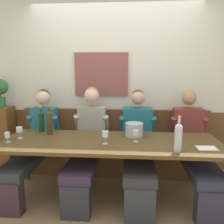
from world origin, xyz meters
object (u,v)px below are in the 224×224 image
at_px(wine_bottle_green_tall, 49,122).
at_px(wine_glass_by_bottle, 7,135).
at_px(person_center_left_seat, 138,141).
at_px(wine_bottle_amber_mid, 41,121).
at_px(dining_table, 110,146).
at_px(person_right_seat, 88,139).
at_px(wine_glass_center_front, 19,130).
at_px(person_left_seat, 194,144).
at_px(ice_bucket, 134,129).
at_px(wine_glass_left_end, 105,135).
at_px(person_center_right_seat, 36,138).
at_px(potted_plant, 0,89).
at_px(wall_bench, 114,154).
at_px(wine_glass_mid_right, 136,133).
at_px(wine_bottle_clear_water, 178,137).

relative_size(wine_bottle_green_tall, wine_glass_by_bottle, 3.17).
distance_m(person_center_left_seat, wine_bottle_amber_mid, 1.33).
xyz_separation_m(dining_table, wine_bottle_green_tall, (-0.80, 0.21, 0.24)).
height_order(person_right_seat, wine_glass_center_front, person_right_seat).
bearing_deg(wine_glass_by_bottle, person_right_seat, 29.16).
relative_size(person_left_seat, ice_bucket, 5.73).
relative_size(wine_glass_center_front, wine_glass_left_end, 0.97).
height_order(person_center_right_seat, person_left_seat, same).
distance_m(dining_table, potted_plant, 1.99).
height_order(person_center_right_seat, wine_glass_left_end, person_center_right_seat).
distance_m(person_center_left_seat, wine_bottle_green_tall, 1.19).
bearing_deg(wine_bottle_green_tall, person_center_left_seat, 6.21).
distance_m(wall_bench, wine_glass_mid_right, 0.94).
distance_m(wine_bottle_green_tall, wine_glass_left_end, 0.83).
distance_m(person_left_seat, wine_glass_center_front, 2.21).
distance_m(person_left_seat, wine_glass_left_end, 1.21).
relative_size(ice_bucket, potted_plant, 0.51).
bearing_deg(person_left_seat, dining_table, -163.41).
height_order(person_right_seat, wine_bottle_clear_water, person_right_seat).
height_order(dining_table, wine_bottle_clear_water, wine_bottle_clear_water).
xyz_separation_m(dining_table, person_right_seat, (-0.33, 0.33, -0.02)).
relative_size(dining_table, wine_bottle_amber_mid, 7.57).
bearing_deg(wine_glass_left_end, ice_bucket, 45.55).
bearing_deg(wall_bench, person_left_seat, -19.98).
distance_m(wine_glass_left_end, potted_plant, 1.95).
relative_size(person_center_right_seat, wine_glass_center_front, 8.98).
relative_size(wine_bottle_clear_water, potted_plant, 0.86).
height_order(wine_bottle_green_tall, wine_bottle_amber_mid, wine_bottle_green_tall).
bearing_deg(wine_glass_center_front, wine_bottle_clear_water, -9.01).
bearing_deg(wine_bottle_amber_mid, wine_glass_by_bottle, -115.45).
height_order(wine_bottle_amber_mid, potted_plant, potted_plant).
xyz_separation_m(person_left_seat, wine_bottle_amber_mid, (-2.02, 0.01, 0.27)).
bearing_deg(person_center_left_seat, wine_glass_left_end, -130.97).
relative_size(wine_glass_center_front, wine_glass_mid_right, 1.04).
bearing_deg(wine_glass_left_end, wine_glass_center_front, 173.70).
xyz_separation_m(wine_glass_left_end, potted_plant, (-1.70, 0.85, 0.42)).
xyz_separation_m(person_left_seat, wine_glass_left_end, (-1.11, -0.43, 0.23)).
height_order(wine_bottle_green_tall, wine_glass_center_front, wine_bottle_green_tall).
xyz_separation_m(wine_bottle_clear_water, wine_glass_by_bottle, (-1.91, 0.14, -0.08)).
xyz_separation_m(person_center_left_seat, potted_plant, (-2.09, 0.40, 0.64)).
height_order(wine_bottle_clear_water, wine_glass_mid_right, wine_bottle_clear_water).
relative_size(person_center_left_seat, person_left_seat, 1.01).
relative_size(person_left_seat, wine_glass_center_front, 8.91).
xyz_separation_m(dining_table, wine_glass_by_bottle, (-1.18, -0.14, 0.15)).
bearing_deg(person_center_right_seat, wine_bottle_amber_mid, -1.07).
height_order(ice_bucket, wine_bottle_green_tall, wine_bottle_green_tall).
xyz_separation_m(person_right_seat, wine_bottle_amber_mid, (-0.63, -0.01, 0.24)).
relative_size(wall_bench, wine_bottle_amber_mid, 8.45).
bearing_deg(wine_glass_left_end, wine_bottle_amber_mid, 154.48).
bearing_deg(wine_bottle_clear_water, potted_plant, 157.57).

